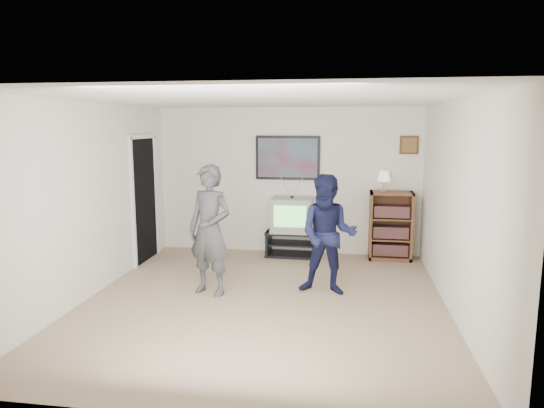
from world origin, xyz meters
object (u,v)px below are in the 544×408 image
(bookshelf, at_px, (390,226))
(crt_television, at_px, (292,215))
(person_short, at_px, (328,235))
(person_tall, at_px, (210,230))
(media_stand, at_px, (292,243))

(bookshelf, bearing_deg, crt_television, -178.24)
(person_short, bearing_deg, person_tall, -164.74)
(crt_television, height_order, bookshelf, bookshelf)
(person_short, bearing_deg, crt_television, 117.02)
(crt_television, height_order, person_tall, person_tall)
(media_stand, xyz_separation_m, person_tall, (-0.85, -2.01, 0.64))
(media_stand, height_order, bookshelf, bookshelf)
(media_stand, bearing_deg, crt_television, -178.61)
(person_short, bearing_deg, media_stand, 116.98)
(crt_television, distance_m, bookshelf, 1.64)
(media_stand, bearing_deg, bookshelf, 3.15)
(crt_television, bearing_deg, bookshelf, 1.26)
(bookshelf, distance_m, person_tall, 3.24)
(person_tall, xyz_separation_m, person_short, (1.52, 0.24, -0.06))
(media_stand, distance_m, bookshelf, 1.67)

